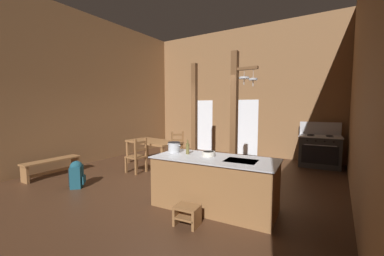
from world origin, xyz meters
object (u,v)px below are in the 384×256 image
kitchen_island (214,183)px  bench_along_left_wall (52,165)px  dining_table (154,144)px  step_stool (187,214)px  backpack (77,173)px  stove_range (319,151)px  ladderback_chair_by_post (179,147)px  ladderback_chair_near_window (137,156)px  bottle_tall_on_counter (188,148)px  mixing_bowl_on_counter (209,154)px  stockpot_on_counter (174,147)px

kitchen_island → bench_along_left_wall: (-4.39, -0.52, -0.15)m
dining_table → step_stool: bearing=-41.6°
step_stool → backpack: size_ratio=0.65×
stove_range → backpack: (-4.44, -4.94, -0.17)m
kitchen_island → ladderback_chair_by_post: ladderback_chair_by_post is taller
kitchen_island → ladderback_chair_near_window: ladderback_chair_near_window is taller
stove_range → ladderback_chair_near_window: (-4.15, -3.37, -0.03)m
step_stool → backpack: backpack is taller
backpack → kitchen_island: bearing=12.3°
dining_table → bottle_tall_on_counter: (2.44, -1.82, 0.36)m
step_stool → backpack: (-3.00, 0.11, 0.14)m
ladderback_chair_near_window → bench_along_left_wall: (-1.62, -1.42, -0.15)m
ladderback_chair_by_post → backpack: size_ratio=1.59×
step_stool → ladderback_chair_near_window: (-2.71, 1.68, 0.27)m
ladderback_chair_near_window → bench_along_left_wall: bearing=-138.6°
backpack → ladderback_chair_near_window: bearing=79.5°
ladderback_chair_by_post → bench_along_left_wall: (-1.67, -3.28, -0.15)m
ladderback_chair_by_post → mixing_bowl_on_counter: mixing_bowl_on_counter is taller
step_stool → ladderback_chair_near_window: bearing=148.2°
bottle_tall_on_counter → kitchen_island: bearing=-2.1°
ladderback_chair_near_window → backpack: 1.60m
bench_along_left_wall → ladderback_chair_by_post: bearing=63.0°
kitchen_island → dining_table: size_ratio=1.24×
mixing_bowl_on_counter → bottle_tall_on_counter: size_ratio=0.88×
step_stool → stockpot_on_counter: 1.41m
ladderback_chair_by_post → dining_table: bearing=-108.1°
dining_table → mixing_bowl_on_counter: bearing=-31.7°
kitchen_island → stove_range: size_ratio=1.69×
backpack → bottle_tall_on_counter: bearing=15.5°
stove_range → step_stool: size_ratio=3.40×
kitchen_island → ladderback_chair_near_window: (-2.78, 0.90, 0.00)m
kitchen_island → stove_range: 4.48m
kitchen_island → bottle_tall_on_counter: bearing=177.9°
kitchen_island → bottle_tall_on_counter: bottle_tall_on_counter is taller
stove_range → mixing_bowl_on_counter: size_ratio=5.58×
stockpot_on_counter → stove_range: bearing=62.0°
ladderback_chair_near_window → ladderback_chair_by_post: bearing=88.2°
stove_range → step_stool: bearing=-105.9°
stove_range → bench_along_left_wall: 7.50m
kitchen_island → step_stool: kitchen_island is taller
ladderback_chair_by_post → bottle_tall_on_counter: size_ratio=3.52×
ladderback_chair_by_post → stockpot_on_counter: stockpot_on_counter is taller
ladderback_chair_near_window → bottle_tall_on_counter: 2.44m
stove_range → stockpot_on_counter: bearing=-118.0°
dining_table → bench_along_left_wall: (-1.37, -2.36, -0.35)m
stove_range → ladderback_chair_near_window: stove_range is taller
ladderback_chair_near_window → bottle_tall_on_counter: (2.20, -0.88, 0.56)m
ladderback_chair_near_window → dining_table: bearing=104.5°
ladderback_chair_by_post → backpack: ladderback_chair_by_post is taller
bench_along_left_wall → mixing_bowl_on_counter: size_ratio=5.87×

